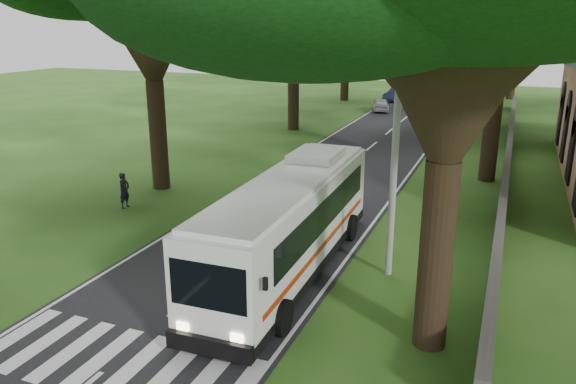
{
  "coord_description": "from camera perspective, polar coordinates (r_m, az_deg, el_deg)",
  "views": [
    {
      "loc": [
        8.96,
        -12.09,
        8.62
      ],
      "look_at": [
        1.22,
        7.15,
        2.2
      ],
      "focal_mm": 35.0,
      "sensor_mm": 36.0,
      "label": 1
    }
  ],
  "objects": [
    {
      "name": "distant_car_b",
      "position": [
        63.35,
        11.01,
        9.72
      ],
      "size": [
        2.5,
        4.43,
        1.38
      ],
      "primitive_type": "imported",
      "rotation": [
        0.0,
        0.0,
        -0.26
      ],
      "color": "navy",
      "rests_on": "road"
    },
    {
      "name": "coach_bus",
      "position": [
        19.46,
        0.24,
        -3.09
      ],
      "size": [
        2.98,
        11.85,
        3.48
      ],
      "rotation": [
        0.0,
        0.0,
        0.02
      ],
      "color": "white",
      "rests_on": "ground"
    },
    {
      "name": "pole_near",
      "position": [
        18.95,
        10.78,
        3.34
      ],
      "size": [
        1.6,
        0.24,
        8.0
      ],
      "color": "gray",
      "rests_on": "ground"
    },
    {
      "name": "pole_mid",
      "position": [
        38.51,
        16.85,
        9.85
      ],
      "size": [
        1.6,
        0.24,
        8.0
      ],
      "color": "gray",
      "rests_on": "ground"
    },
    {
      "name": "ground",
      "position": [
        17.34,
        -13.01,
        -13.09
      ],
      "size": [
        140.0,
        140.0,
        0.0
      ],
      "primitive_type": "plane",
      "color": "#274B15",
      "rests_on": "ground"
    },
    {
      "name": "road",
      "position": [
        39.12,
        8.14,
        4.3
      ],
      "size": [
        8.0,
        120.0,
        0.04
      ],
      "primitive_type": "cube",
      "color": "black",
      "rests_on": "ground"
    },
    {
      "name": "distant_car_a",
      "position": [
        55.7,
        9.39,
        8.76
      ],
      "size": [
        2.45,
        4.0,
        1.27
      ],
      "primitive_type": "imported",
      "rotation": [
        0.0,
        0.0,
        3.41
      ],
      "color": "#9C9CA0",
      "rests_on": "road"
    },
    {
      "name": "pedestrian",
      "position": [
        27.61,
        -16.29,
        0.15
      ],
      "size": [
        0.43,
        0.64,
        1.71
      ],
      "primitive_type": "imported",
      "rotation": [
        0.0,
        0.0,
        1.53
      ],
      "color": "black",
      "rests_on": "ground"
    },
    {
      "name": "distant_car_c",
      "position": [
        73.6,
        17.23,
        10.21
      ],
      "size": [
        1.87,
        4.22,
        1.2
      ],
      "primitive_type": "imported",
      "rotation": [
        0.0,
        0.0,
        3.1
      ],
      "color": "maroon",
      "rests_on": "road"
    },
    {
      "name": "property_wall",
      "position": [
        36.97,
        21.46,
        3.46
      ],
      "size": [
        0.35,
        50.0,
        1.2
      ],
      "primitive_type": "cube",
      "color": "#383533",
      "rests_on": "ground"
    },
    {
      "name": "pole_far",
      "position": [
        58.37,
        18.86,
        11.94
      ],
      "size": [
        1.6,
        0.24,
        8.0
      ],
      "color": "gray",
      "rests_on": "ground"
    },
    {
      "name": "crosswalk",
      "position": [
        16.01,
        -17.21,
        -16.23
      ],
      "size": [
        8.0,
        3.0,
        0.01
      ],
      "primitive_type": "cube",
      "color": "silver",
      "rests_on": "ground"
    }
  ]
}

